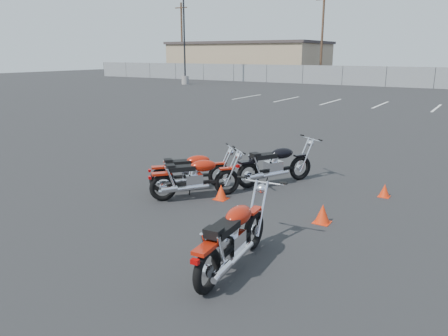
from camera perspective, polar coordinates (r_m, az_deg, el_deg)
The scene contains 14 objects.
ground at distance 8.82m, azimuth -3.18°, elevation -4.76°, with size 120.00×120.00×0.00m, color black.
motorcycle_front_red at distance 9.66m, azimuth -4.36°, elevation -0.39°, with size 1.58×1.64×0.94m.
motorcycle_second_black at distance 10.10m, azimuth 6.70°, elevation 0.47°, with size 1.44×1.97×1.02m.
motorcycle_third_red at distance 9.09m, azimuth -3.77°, elevation -1.22°, with size 1.60×1.76×0.98m.
motorcycle_rear_red at distance 6.12m, azimuth 1.21°, elevation -9.00°, with size 0.83×2.15×1.05m.
training_cone_near at distance 9.83m, azimuth 20.24°, elevation -2.76°, with size 0.23×0.23×0.28m.
training_cone_far at distance 8.02m, azimuth 12.75°, elevation -5.84°, with size 0.29×0.29×0.34m.
training_cone_extra at distance 9.06m, azimuth -0.38°, elevation -3.14°, with size 0.27×0.27×0.32m.
light_pole_west at distance 43.50m, azimuth -5.16°, elevation 14.20°, with size 0.80×0.70×9.91m.
chainlink_fence at distance 42.11m, azimuth 25.81°, elevation 10.55°, with size 80.06×0.06×1.80m.
tan_building_west at distance 55.67m, azimuth 3.25°, elevation 13.94°, with size 18.40×10.40×4.30m.
utility_pole_a at distance 57.54m, azimuth -5.53°, elevation 16.44°, with size 1.80×0.24×9.00m.
utility_pole_b at distance 49.74m, azimuth 12.70°, elevation 16.43°, with size 1.80×0.24×9.00m.
parking_line_stripes at distance 27.92m, azimuth 16.76°, elevation 8.10°, with size 15.12×4.00×0.01m.
Camera 1 is at (4.80, -6.79, 2.94)m, focal length 35.00 mm.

